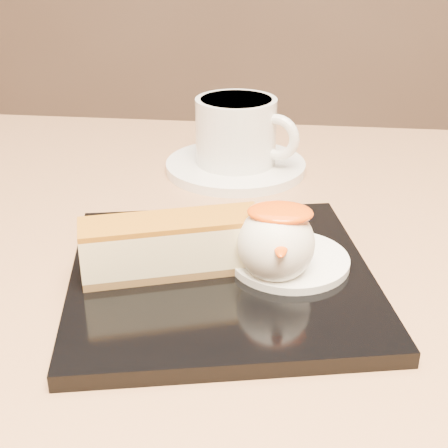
# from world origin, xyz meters

# --- Properties ---
(table) EXTENTS (0.80, 0.80, 0.72)m
(table) POSITION_xyz_m (0.00, 0.00, 0.56)
(table) COLOR black
(table) RESTS_ON ground
(dessert_plate) EXTENTS (0.26, 0.26, 0.01)m
(dessert_plate) POSITION_xyz_m (0.05, -0.01, 0.73)
(dessert_plate) COLOR black
(dessert_plate) RESTS_ON table
(cheesecake) EXTENTS (0.14, 0.08, 0.04)m
(cheesecake) POSITION_xyz_m (0.02, -0.01, 0.75)
(cheesecake) COLOR brown
(cheesecake) RESTS_ON dessert_plate
(cream_smear) EXTENTS (0.09, 0.09, 0.01)m
(cream_smear) POSITION_xyz_m (0.10, 0.01, 0.73)
(cream_smear) COLOR white
(cream_smear) RESTS_ON dessert_plate
(ice_cream_scoop) EXTENTS (0.06, 0.06, 0.06)m
(ice_cream_scoop) POSITION_xyz_m (0.09, -0.01, 0.76)
(ice_cream_scoop) COLOR white
(ice_cream_scoop) RESTS_ON cream_smear
(mango_sauce) EXTENTS (0.05, 0.04, 0.01)m
(mango_sauce) POSITION_xyz_m (0.09, -0.01, 0.78)
(mango_sauce) COLOR #FA4F07
(mango_sauce) RESTS_ON ice_cream_scoop
(mint_sprig) EXTENTS (0.04, 0.03, 0.00)m
(mint_sprig) POSITION_xyz_m (0.07, 0.03, 0.74)
(mint_sprig) COLOR green
(mint_sprig) RESTS_ON cream_smear
(saucer) EXTENTS (0.15, 0.15, 0.01)m
(saucer) POSITION_xyz_m (0.04, 0.23, 0.72)
(saucer) COLOR white
(saucer) RESTS_ON table
(coffee_cup) EXTENTS (0.11, 0.08, 0.07)m
(coffee_cup) POSITION_xyz_m (0.04, 0.22, 0.77)
(coffee_cup) COLOR white
(coffee_cup) RESTS_ON saucer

